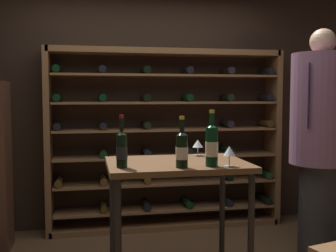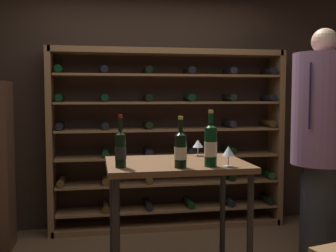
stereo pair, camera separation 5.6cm
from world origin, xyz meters
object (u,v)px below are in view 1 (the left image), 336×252
at_px(tasting_table, 177,178).
at_px(wine_bottle_black_capsule, 182,149).
at_px(wine_glass_stemmed_center, 198,144).
at_px(wine_rack, 167,140).
at_px(wine_bottle_amber_reserve, 212,145).
at_px(wine_bottle_red_label, 122,149).
at_px(wine_glass_stemmed_right, 229,152).
at_px(person_guest_khaki, 320,136).

bearing_deg(tasting_table, wine_bottle_black_capsule, -94.89).
bearing_deg(tasting_table, wine_glass_stemmed_center, 49.18).
bearing_deg(wine_rack, wine_glass_stemmed_center, -89.62).
distance_m(tasting_table, wine_bottle_amber_reserve, 0.40).
height_order(wine_bottle_red_label, wine_glass_stemmed_right, wine_bottle_red_label).
xyz_separation_m(person_guest_khaki, wine_glass_stemmed_right, (-1.01, -0.57, -0.03)).
bearing_deg(wine_bottle_black_capsule, wine_bottle_amber_reserve, 3.89).
distance_m(wine_rack, wine_glass_stemmed_right, 1.76).
relative_size(wine_rack, wine_bottle_black_capsule, 7.48).
xyz_separation_m(wine_rack, wine_bottle_red_label, (-0.62, -1.66, 0.13)).
relative_size(wine_bottle_black_capsule, wine_bottle_amber_reserve, 0.90).
bearing_deg(wine_glass_stemmed_right, wine_glass_stemmed_center, 98.27).
xyz_separation_m(wine_bottle_amber_reserve, wine_glass_stemmed_center, (0.04, 0.49, -0.05)).
bearing_deg(tasting_table, wine_bottle_red_label, -157.80).
height_order(wine_bottle_black_capsule, wine_glass_stemmed_center, wine_bottle_black_capsule).
bearing_deg(wine_bottle_black_capsule, wine_bottle_red_label, 168.18).
distance_m(wine_rack, wine_bottle_black_capsule, 1.76).
distance_m(wine_bottle_black_capsule, wine_glass_stemmed_center, 0.56).
xyz_separation_m(wine_bottle_red_label, wine_glass_stemmed_center, (0.63, 0.42, -0.03)).
xyz_separation_m(wine_bottle_black_capsule, wine_bottle_amber_reserve, (0.21, 0.01, 0.02)).
distance_m(tasting_table, person_guest_khaki, 1.37).
xyz_separation_m(wine_bottle_red_label, wine_glass_stemmed_right, (0.70, -0.10, -0.03)).
height_order(wine_rack, wine_bottle_red_label, wine_rack).
distance_m(person_guest_khaki, wine_bottle_red_label, 1.78).
relative_size(tasting_table, person_guest_khaki, 0.49).
distance_m(wine_rack, wine_glass_stemmed_center, 1.24).
distance_m(person_guest_khaki, wine_bottle_black_capsule, 1.44).
bearing_deg(wine_glass_stemmed_center, wine_rack, 90.38).
bearing_deg(wine_rack, wine_bottle_amber_reserve, -90.97).
bearing_deg(person_guest_khaki, wine_bottle_red_label, 142.71).
relative_size(person_guest_khaki, wine_bottle_amber_reserve, 5.30).
distance_m(wine_bottle_black_capsule, wine_bottle_amber_reserve, 0.21).
xyz_separation_m(wine_rack, tasting_table, (-0.21, -1.50, -0.12)).
relative_size(wine_bottle_red_label, wine_bottle_black_capsule, 1.02).
bearing_deg(wine_bottle_red_label, wine_rack, 69.57).
bearing_deg(person_guest_khaki, wine_glass_stemmed_right, 156.68).
bearing_deg(wine_glass_stemmed_right, wine_bottle_amber_reserve, 165.55).
xyz_separation_m(tasting_table, wine_bottle_amber_reserve, (0.19, -0.23, 0.26)).
bearing_deg(wine_bottle_amber_reserve, wine_glass_stemmed_center, 85.62).
relative_size(wine_rack, wine_glass_stemmed_right, 18.52).
bearing_deg(wine_bottle_red_label, person_guest_khaki, 15.56).
xyz_separation_m(wine_glass_stemmed_right, wine_glass_stemmed_center, (-0.08, 0.52, -0.01)).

